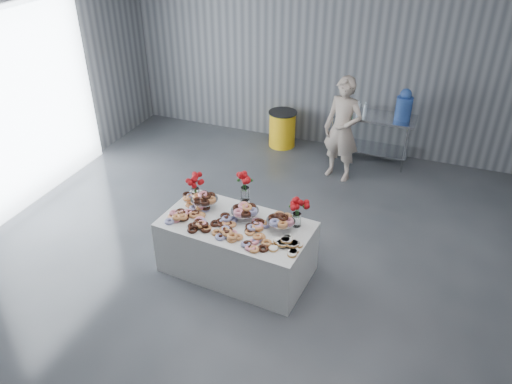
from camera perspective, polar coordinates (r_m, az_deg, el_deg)
ground at (r=6.48m, az=-1.88°, el=-11.07°), size 9.00×9.00×0.00m
room_walls at (r=5.24m, az=-4.90°, el=11.97°), size 8.04×9.04×4.02m
display_table at (r=6.53m, az=-2.23°, el=-6.31°), size 1.98×1.16×0.75m
prep_table at (r=9.31m, az=13.03°, el=6.98°), size 1.50×0.60×0.90m
donut_mounds at (r=6.25m, az=-2.49°, el=-3.54°), size 1.87×0.95×0.09m
cake_stand_left at (r=6.58m, az=-5.93°, el=-0.71°), size 0.36×0.36×0.17m
cake_stand_mid at (r=6.32m, az=-1.28°, el=-2.01°), size 0.36×0.36×0.17m
cake_stand_right at (r=6.14m, az=2.87°, el=-3.16°), size 0.36×0.36×0.17m
danish_pile at (r=5.91m, az=3.44°, el=-5.82°), size 0.48×0.48×0.11m
bouquet_left at (r=6.66m, az=-7.02°, el=1.25°), size 0.26×0.26×0.42m
bouquet_right at (r=6.12m, az=4.76°, el=-1.58°), size 0.26×0.26×0.42m
bouquet_center at (r=6.38m, az=-1.28°, el=0.90°), size 0.26×0.26×0.57m
water_jug at (r=9.07m, az=16.57°, el=9.43°), size 0.28×0.28×0.55m
drink_bottles at (r=9.10m, az=11.24°, el=9.46°), size 0.54×0.08×0.27m
person at (r=8.53m, az=9.86°, el=7.05°), size 0.75×0.59×1.80m
trash_barrel at (r=9.76m, az=3.02°, el=7.23°), size 0.55×0.55×0.70m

